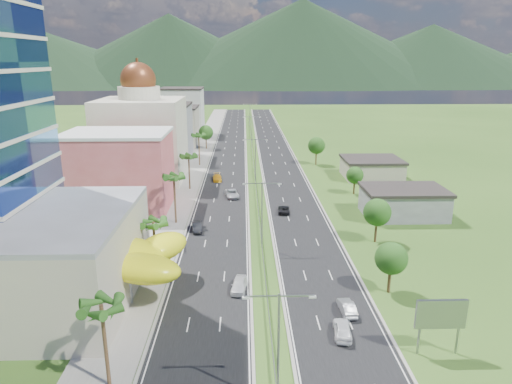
{
  "coord_description": "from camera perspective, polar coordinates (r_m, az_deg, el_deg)",
  "views": [
    {
      "loc": [
        -2.79,
        -58.14,
        29.34
      ],
      "look_at": [
        -0.72,
        18.27,
        7.0
      ],
      "focal_mm": 32.0,
      "sensor_mm": 36.0,
      "label": 1
    }
  ],
  "objects": [
    {
      "name": "median_guardrail",
      "position": [
        133.29,
        -0.32,
        3.85
      ],
      "size": [
        0.1,
        216.06,
        0.76
      ],
      "color": "gray",
      "rests_on": "ground"
    },
    {
      "name": "domed_building",
      "position": [
        117.3,
        -14.05,
        6.99
      ],
      "size": [
        20.0,
        20.0,
        28.7
      ],
      "color": "beige",
      "rests_on": "ground"
    },
    {
      "name": "car_dark_left",
      "position": [
        81.55,
        -7.41,
        -4.35
      ],
      "size": [
        2.32,
        4.72,
        1.49
      ],
      "primitive_type": "imported",
      "rotation": [
        0.0,
        0.0,
        0.17
      ],
      "color": "black",
      "rests_on": "road_left"
    },
    {
      "name": "car_yellow_far_left",
      "position": [
        114.57,
        -4.87,
        1.8
      ],
      "size": [
        2.53,
        5.3,
        1.49
      ],
      "primitive_type": "imported",
      "rotation": [
        0.0,
        0.0,
        0.09
      ],
      "color": "gold",
      "rests_on": "road_left"
    },
    {
      "name": "shed_far",
      "position": [
        120.88,
        14.24,
        2.81
      ],
      "size": [
        14.0,
        12.0,
        4.4
      ],
      "primitive_type": "cube",
      "color": "#BAB199",
      "rests_on": "ground"
    },
    {
      "name": "streetlight_median_b",
      "position": [
        71.84,
        0.75,
        -2.04
      ],
      "size": [
        6.04,
        0.25,
        11.0
      ],
      "color": "gray",
      "rests_on": "ground"
    },
    {
      "name": "sidewalk_left",
      "position": [
        151.67,
        -6.93,
        5.04
      ],
      "size": [
        7.0,
        260.0,
        0.12
      ],
      "primitive_type": "cube",
      "color": "gray",
      "rests_on": "ground"
    },
    {
      "name": "car_silver_mid_left",
      "position": [
        100.54,
        -3.03,
        -0.21
      ],
      "size": [
        3.55,
        6.05,
        1.58
      ],
      "primitive_type": "imported",
      "rotation": [
        0.0,
        0.0,
        0.17
      ],
      "color": "#B4B7BC",
      "rests_on": "road_left"
    },
    {
      "name": "streetlight_median_c",
      "position": [
        110.51,
        -0.08,
        4.49
      ],
      "size": [
        6.04,
        0.25,
        11.0
      ],
      "color": "gray",
      "rests_on": "ground"
    },
    {
      "name": "palm_tree_d",
      "position": [
        106.18,
        -8.42,
        4.27
      ],
      "size": [
        3.6,
        3.6,
        8.6
      ],
      "color": "#47301C",
      "rests_on": "ground"
    },
    {
      "name": "billboard",
      "position": [
        51.22,
        22.11,
        -14.14
      ],
      "size": [
        5.2,
        0.35,
        6.2
      ],
      "color": "gray",
      "rests_on": "ground"
    },
    {
      "name": "leafy_tree_rd",
      "position": [
        131.97,
        7.57,
        5.78
      ],
      "size": [
        4.9,
        4.9,
        8.05
      ],
      "color": "#47301C",
      "rests_on": "ground"
    },
    {
      "name": "leafy_tree_ra",
      "position": [
        61.48,
        16.55,
        -7.98
      ],
      "size": [
        4.2,
        4.2,
        6.9
      ],
      "color": "#47301C",
      "rests_on": "ground"
    },
    {
      "name": "palm_tree_b",
      "position": [
        65.38,
        -12.7,
        -4.05
      ],
      "size": [
        3.6,
        3.6,
        8.1
      ],
      "color": "#47301C",
      "rests_on": "ground"
    },
    {
      "name": "streetlight_median_d",
      "position": [
        154.82,
        -0.51,
        7.9
      ],
      "size": [
        6.04,
        0.25,
        11.0
      ],
      "color": "gray",
      "rests_on": "ground"
    },
    {
      "name": "car_dark_far_right",
      "position": [
        90.6,
        3.49,
        -2.18
      ],
      "size": [
        2.5,
        4.81,
        1.3
      ],
      "primitive_type": "imported",
      "rotation": [
        0.0,
        0.0,
        3.06
      ],
      "color": "black",
      "rests_on": "road_right"
    },
    {
      "name": "car_white_near_right",
      "position": [
        53.13,
        10.76,
        -16.49
      ],
      "size": [
        2.39,
        4.8,
        1.57
      ],
      "primitive_type": "imported",
      "rotation": [
        0.0,
        0.0,
        3.02
      ],
      "color": "white",
      "rests_on": "road_right"
    },
    {
      "name": "palm_tree_c",
      "position": [
        83.77,
        -10.24,
        1.62
      ],
      "size": [
        3.6,
        3.6,
        9.6
      ],
      "color": "#47301C",
      "rests_on": "ground"
    },
    {
      "name": "leafy_tree_rc",
      "position": [
        104.25,
        12.26,
        2.06
      ],
      "size": [
        3.85,
        3.85,
        6.33
      ],
      "color": "#47301C",
      "rests_on": "ground"
    },
    {
      "name": "mall_podium",
      "position": [
        64.34,
        -28.68,
        -7.58
      ],
      "size": [
        30.0,
        24.0,
        11.0
      ],
      "primitive_type": "cube",
      "color": "#BAB199",
      "rests_on": "ground"
    },
    {
      "name": "road_right",
      "position": [
        151.36,
        2.38,
        5.11
      ],
      "size": [
        11.0,
        260.0,
        0.04
      ],
      "primitive_type": "cube",
      "color": "black",
      "rests_on": "ground"
    },
    {
      "name": "shed_near",
      "position": [
        92.63,
        17.94,
        -1.37
      ],
      "size": [
        15.0,
        10.0,
        5.0
      ],
      "primitive_type": "cube",
      "color": "slate",
      "rests_on": "ground"
    },
    {
      "name": "road_left",
      "position": [
        151.08,
        -3.33,
        5.07
      ],
      "size": [
        11.0,
        260.0,
        0.04
      ],
      "primitive_type": "cube",
      "color": "black",
      "rests_on": "ground"
    },
    {
      "name": "streetlight_median_a",
      "position": [
        40.2,
        2.84,
        -17.92
      ],
      "size": [
        6.04,
        0.25,
        11.0
      ],
      "color": "gray",
      "rests_on": "ground"
    },
    {
      "name": "pink_shophouse",
      "position": [
        96.11,
        -16.73,
        2.46
      ],
      "size": [
        20.0,
        15.0,
        15.0
      ],
      "primitive_type": "cube",
      "color": "#CB5355",
      "rests_on": "ground"
    },
    {
      "name": "midrise_grey",
      "position": [
        141.86,
        -11.46,
        7.32
      ],
      "size": [
        16.0,
        15.0,
        16.0
      ],
      "primitive_type": "cube",
      "color": "slate",
      "rests_on": "ground"
    },
    {
      "name": "car_white_near_left",
      "position": [
        61.19,
        -2.11,
        -11.49
      ],
      "size": [
        2.44,
        4.84,
        1.58
      ],
      "primitive_type": "imported",
      "rotation": [
        0.0,
        0.0,
        -0.13
      ],
      "color": "white",
      "rests_on": "road_left"
    },
    {
      "name": "midrise_beige",
      "position": [
        163.56,
        -10.15,
        8.01
      ],
      "size": [
        16.0,
        15.0,
        13.0
      ],
      "primitive_type": "cube",
      "color": "#BAB199",
      "rests_on": "ground"
    },
    {
      "name": "midrise_white",
      "position": [
        185.85,
        -9.17,
        9.8
      ],
      "size": [
        16.0,
        15.0,
        18.0
      ],
      "primitive_type": "cube",
      "color": "silver",
      "rests_on": "ground"
    },
    {
      "name": "mountain_ridge",
      "position": [
        512.84,
        5.62,
        12.93
      ],
      "size": [
        860.0,
        140.0,
        90.0
      ],
      "primitive_type": null,
      "color": "black",
      "rests_on": "ground"
    },
    {
      "name": "leafy_tree_lfar",
      "position": [
        155.49,
        -6.28,
        7.4
      ],
      "size": [
        4.9,
        4.9,
        8.05
      ],
      "color": "#47301C",
      "rests_on": "ground"
    },
    {
      "name": "lime_canopy",
      "position": [
        61.8,
        -17.75,
        -7.74
      ],
      "size": [
        18.0,
        15.0,
        7.4
      ],
      "color": "yellow",
      "rests_on": "ground"
    },
    {
      "name": "palm_tree_e",
      "position": [
        130.47,
        -7.18,
        6.89
      ],
      "size": [
        3.6,
        3.6,
        9.4
      ],
      "color": "#47301C",
      "rests_on": "ground"
    },
    {
      "name": "leafy_tree_rb",
      "position": [
        77.32,
        14.91,
        -2.49
      ],
      "size": [
        4.55,
        4.55,
        7.47
      ],
      "color": "#47301C",
      "rests_on": "ground"
    },
    {
      "name": "ground",
      "position": [
        65.18,
        1.08,
        -10.46
      ],
      "size": [
        500.0,
        500.0,
        0.0
      ],
      "primitive_type": "plane",
      "color": "#2D5119",
      "rests_on": "ground"
    },
    {
      "name": "palm_tree_a",
      "position": [
        43.84,
        -18.74,
        -13.76
      ],
      "size": [
        3.6,
        3.6,
        9.1
      ],
      "color": "#47301C",
      "rests_on": "ground"
    },
    {
      "name": "car_silver_right",
      "position": [
        57.36,
        11.32,
        -13.94
      ],
      "size": [
        1.69,
        4.44,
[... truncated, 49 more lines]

